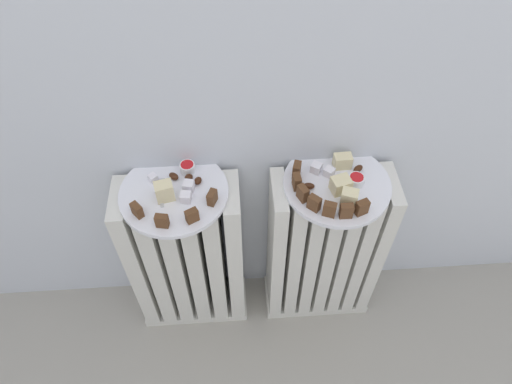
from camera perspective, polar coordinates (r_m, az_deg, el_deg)
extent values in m
plane|color=gray|center=(1.57, 0.75, -22.02)|extent=(6.00, 6.00, 0.00)
cube|color=silver|center=(1.67, -7.16, -12.98)|extent=(0.34, 0.15, 0.03)
cube|color=silver|center=(1.43, -13.97, -7.74)|extent=(0.04, 0.15, 0.57)
cube|color=silver|center=(1.42, -11.74, -7.68)|extent=(0.04, 0.15, 0.57)
cube|color=silver|center=(1.42, -9.48, -7.60)|extent=(0.04, 0.15, 0.57)
cube|color=silver|center=(1.41, -7.19, -7.52)|extent=(0.04, 0.15, 0.57)
cube|color=silver|center=(1.41, -4.89, -7.41)|extent=(0.04, 0.15, 0.57)
cube|color=silver|center=(1.40, -2.59, -7.30)|extent=(0.04, 0.15, 0.57)
cube|color=silver|center=(1.68, 7.08, -12.14)|extent=(0.34, 0.15, 0.03)
cube|color=silver|center=(1.41, 2.41, -7.01)|extent=(0.04, 0.15, 0.57)
cube|color=silver|center=(1.41, 4.37, -6.89)|extent=(0.04, 0.15, 0.57)
cube|color=silver|center=(1.42, 6.31, -6.75)|extent=(0.04, 0.15, 0.57)
cube|color=silver|center=(1.43, 8.23, -6.61)|extent=(0.04, 0.15, 0.57)
cube|color=silver|center=(1.44, 10.13, -6.47)|extent=(0.04, 0.15, 0.57)
cube|color=silver|center=(1.45, 12.00, -6.32)|extent=(0.04, 0.15, 0.57)
cube|color=silver|center=(1.46, 13.84, -6.16)|extent=(0.04, 0.15, 0.57)
cylinder|color=white|center=(1.18, -9.91, -0.09)|extent=(0.27, 0.27, 0.01)
cylinder|color=white|center=(1.20, 9.77, 0.94)|extent=(0.27, 0.27, 0.01)
cube|color=#56351E|center=(1.13, -14.21, -2.14)|extent=(0.03, 0.03, 0.04)
cube|color=#56351E|center=(1.10, -11.33, -3.45)|extent=(0.03, 0.02, 0.04)
cube|color=#56351E|center=(1.10, -7.76, -2.86)|extent=(0.03, 0.03, 0.04)
cube|color=#56351E|center=(1.13, -5.34, -0.66)|extent=(0.03, 0.03, 0.04)
cube|color=beige|center=(1.14, -11.03, 0.09)|extent=(0.05, 0.04, 0.05)
cube|color=white|center=(1.16, -8.14, 0.71)|extent=(0.03, 0.03, 0.03)
cube|color=white|center=(1.20, -12.37, 1.66)|extent=(0.03, 0.03, 0.02)
cube|color=white|center=(1.14, -8.50, -0.62)|extent=(0.03, 0.03, 0.02)
ellipsoid|color=#3D1E0F|center=(1.20, -9.93, 1.89)|extent=(0.03, 0.03, 0.02)
ellipsoid|color=#3D1E0F|center=(1.19, -8.15, 1.73)|extent=(0.03, 0.03, 0.02)
ellipsoid|color=#3D1E0F|center=(1.18, -7.05, 1.36)|extent=(0.03, 0.03, 0.02)
cylinder|color=white|center=(1.20, -8.29, 2.92)|extent=(0.04, 0.04, 0.02)
cylinder|color=red|center=(1.20, -8.33, 3.12)|extent=(0.03, 0.03, 0.01)
cube|color=#56351E|center=(1.18, 4.95, 2.69)|extent=(0.03, 0.03, 0.04)
cube|color=#56351E|center=(1.15, 4.96, 1.26)|extent=(0.02, 0.03, 0.04)
cube|color=#56351E|center=(1.13, 5.69, -0.16)|extent=(0.03, 0.03, 0.04)
cube|color=#56351E|center=(1.12, 7.06, -1.34)|extent=(0.03, 0.03, 0.04)
cube|color=#56351E|center=(1.11, 8.90, -2.09)|extent=(0.03, 0.03, 0.04)
cube|color=#56351E|center=(1.11, 10.89, -2.27)|extent=(0.03, 0.02, 0.04)
cube|color=#56351E|center=(1.13, 12.71, -1.85)|extent=(0.03, 0.03, 0.04)
cube|color=beige|center=(1.13, 11.20, -0.77)|extent=(0.05, 0.04, 0.05)
cube|color=beige|center=(1.16, 10.22, 0.85)|extent=(0.05, 0.05, 0.04)
cube|color=beige|center=(1.22, 10.43, 3.69)|extent=(0.05, 0.03, 0.04)
cube|color=white|center=(1.20, 7.30, 2.91)|extent=(0.03, 0.03, 0.02)
cube|color=white|center=(1.20, 8.85, 2.42)|extent=(0.03, 0.03, 0.02)
ellipsoid|color=#3D1E0F|center=(1.22, 12.26, 2.77)|extent=(0.03, 0.03, 0.02)
ellipsoid|color=#3D1E0F|center=(1.16, 6.40, 0.71)|extent=(0.03, 0.02, 0.02)
cylinder|color=white|center=(1.19, 12.02, 1.40)|extent=(0.04, 0.04, 0.02)
cylinder|color=red|center=(1.19, 12.07, 1.60)|extent=(0.03, 0.03, 0.01)
cube|color=#B7B7BC|center=(1.16, -11.34, -0.68)|extent=(0.01, 0.06, 0.00)
cube|color=#B7B7BC|center=(1.20, -11.42, 1.19)|extent=(0.02, 0.02, 0.00)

